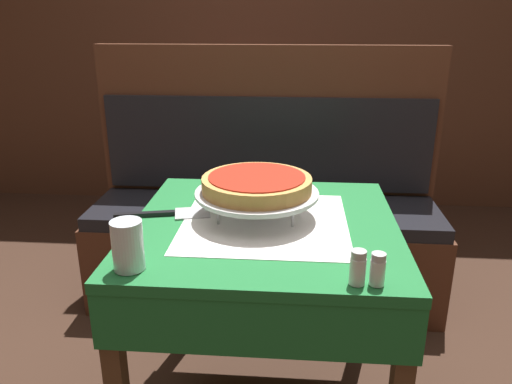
# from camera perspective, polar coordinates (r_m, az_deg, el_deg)

# --- Properties ---
(dining_table_front) EXTENTS (0.79, 0.79, 0.74)m
(dining_table_front) POSITION_cam_1_polar(r_m,az_deg,el_deg) (1.54, 0.99, -7.18)
(dining_table_front) COLOR #1E6B33
(dining_table_front) RESTS_ON ground_plane
(dining_table_rear) EXTENTS (0.69, 0.69, 0.74)m
(dining_table_rear) POSITION_cam_1_polar(r_m,az_deg,el_deg) (3.15, -2.33, 6.88)
(dining_table_rear) COLOR red
(dining_table_rear) RESTS_ON ground_plane
(booth_bench) EXTENTS (1.63, 0.49, 1.19)m
(booth_bench) POSITION_cam_1_polar(r_m,az_deg,el_deg) (2.41, 1.02, -4.21)
(booth_bench) COLOR #4C2819
(booth_bench) RESTS_ON ground_plane
(back_wall_panel) EXTENTS (6.00, 0.04, 2.40)m
(back_wall_panel) POSITION_cam_1_polar(r_m,az_deg,el_deg) (3.53, 3.37, 17.64)
(back_wall_panel) COLOR #4C2D1E
(back_wall_panel) RESTS_ON ground_plane
(pizza_pan_stand) EXTENTS (0.37, 0.37, 0.08)m
(pizza_pan_stand) POSITION_cam_1_polar(r_m,az_deg,el_deg) (1.50, 0.09, -0.28)
(pizza_pan_stand) COLOR #ADADB2
(pizza_pan_stand) RESTS_ON dining_table_front
(deep_dish_pizza) EXTENTS (0.33, 0.33, 0.05)m
(deep_dish_pizza) POSITION_cam_1_polar(r_m,az_deg,el_deg) (1.49, 0.09, 0.96)
(deep_dish_pizza) COLOR #C68E47
(deep_dish_pizza) RESTS_ON pizza_pan_stand
(pizza_server) EXTENTS (0.30, 0.12, 0.01)m
(pizza_server) POSITION_cam_1_polar(r_m,az_deg,el_deg) (1.57, -10.11, -2.44)
(pizza_server) COLOR #BCBCC1
(pizza_server) RESTS_ON dining_table_front
(water_glass_near) EXTENTS (0.08, 0.08, 0.12)m
(water_glass_near) POSITION_cam_1_polar(r_m,az_deg,el_deg) (1.25, -14.45, -5.91)
(water_glass_near) COLOR silver
(water_glass_near) RESTS_ON dining_table_front
(salt_shaker) EXTENTS (0.04, 0.04, 0.08)m
(salt_shaker) POSITION_cam_1_polar(r_m,az_deg,el_deg) (1.17, 11.55, -8.47)
(salt_shaker) COLOR silver
(salt_shaker) RESTS_ON dining_table_front
(pepper_shaker) EXTENTS (0.04, 0.04, 0.08)m
(pepper_shaker) POSITION_cam_1_polar(r_m,az_deg,el_deg) (1.18, 13.73, -8.58)
(pepper_shaker) COLOR silver
(pepper_shaker) RESTS_ON dining_table_front
(condiment_caddy) EXTENTS (0.13, 0.13, 0.15)m
(condiment_caddy) POSITION_cam_1_polar(r_m,az_deg,el_deg) (3.09, -0.90, 9.44)
(condiment_caddy) COLOR black
(condiment_caddy) RESTS_ON dining_table_rear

